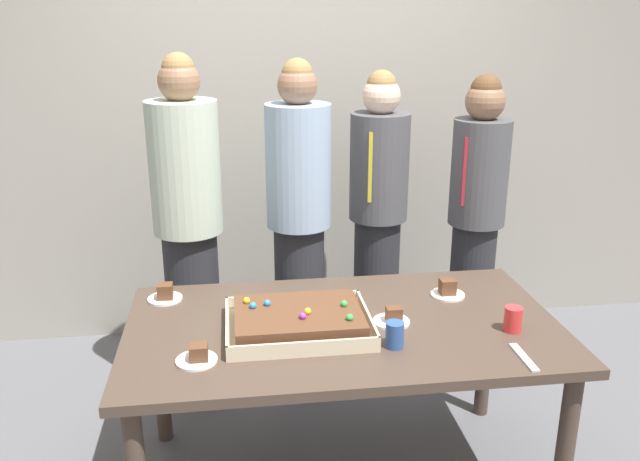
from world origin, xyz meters
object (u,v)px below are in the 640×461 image
sheet_cake (298,321)px  plated_slice_near_left (165,295)px  party_table (343,342)px  person_green_shirt_behind (378,217)px  plated_slice_near_right (448,290)px  person_serving_front (299,225)px  plated_slice_far_left (198,356)px  drink_cup_middle (395,335)px  person_left_edge_reaching (476,221)px  drink_cup_nearest (513,319)px  person_striped_tie_right (189,229)px  plated_slice_far_right (392,318)px  cake_server_utensil (524,357)px

sheet_cake → plated_slice_near_left: size_ratio=3.77×
party_table → person_green_shirt_behind: person_green_shirt_behind is taller
plated_slice_near_left → plated_slice_near_right: 1.24m
party_table → person_serving_front: 0.87m
party_table → plated_slice_near_right: bearing=22.5°
sheet_cake → plated_slice_far_left: bearing=-153.0°
plated_slice_near_right → plated_slice_near_left: bearing=174.4°
drink_cup_middle → person_left_edge_reaching: (0.72, 1.09, 0.07)m
sheet_cake → party_table: bearing=10.4°
drink_cup_nearest → drink_cup_middle: 0.50m
party_table → plated_slice_far_left: bearing=-158.1°
plated_slice_far_left → person_green_shirt_behind: size_ratio=0.09×
person_striped_tie_right → plated_slice_far_left: bearing=-24.5°
plated_slice_far_right → person_green_shirt_behind: person_green_shirt_behind is taller
sheet_cake → person_left_edge_reaching: (1.06, 0.91, 0.08)m
plated_slice_far_right → drink_cup_nearest: 0.47m
plated_slice_near_left → plated_slice_far_right: 0.99m
sheet_cake → plated_slice_near_right: bearing=19.4°
plated_slice_far_left → person_serving_front: (0.48, 1.06, 0.13)m
plated_slice_far_left → drink_cup_nearest: drink_cup_nearest is taller
plated_slice_far_left → cake_server_utensil: bearing=-6.6°
sheet_cake → drink_cup_middle: sheet_cake is taller
party_table → drink_cup_nearest: bearing=-13.1°
sheet_cake → cake_server_utensil: 0.86m
plated_slice_far_right → cake_server_utensil: size_ratio=0.75×
person_serving_front → person_green_shirt_behind: person_serving_front is taller
cake_server_utensil → person_green_shirt_behind: bearing=99.5°
person_green_shirt_behind → person_left_edge_reaching: bearing=100.0°
drink_cup_middle → person_left_edge_reaching: size_ratio=0.06×
person_green_shirt_behind → person_striped_tie_right: person_striped_tie_right is taller
party_table → plated_slice_near_left: plated_slice_near_left is taller
sheet_cake → drink_cup_nearest: 0.84m
person_striped_tie_right → person_left_edge_reaching: bearing=63.9°
plated_slice_far_left → drink_cup_nearest: 1.22m
plated_slice_near_left → person_green_shirt_behind: person_green_shirt_behind is taller
sheet_cake → plated_slice_near_left: 0.66m
plated_slice_near_right → person_striped_tie_right: (-1.15, 0.60, 0.14)m
party_table → plated_slice_far_right: bearing=-5.9°
person_serving_front → person_left_edge_reaching: size_ratio=1.05×
plated_slice_far_right → person_serving_front: bearing=108.8°
plated_slice_near_left → cake_server_utensil: bearing=-27.5°
sheet_cake → plated_slice_near_left: (-0.55, 0.36, -0.02)m
party_table → drink_cup_middle: 0.30m
drink_cup_nearest → person_serving_front: person_serving_front is taller
sheet_cake → person_serving_front: person_serving_front is taller
person_serving_front → person_left_edge_reaching: bearing=98.9°
plated_slice_far_left → person_serving_front: size_ratio=0.09×
drink_cup_middle → party_table: bearing=126.0°
plated_slice_far_left → sheet_cake: bearing=27.0°
plated_slice_near_left → person_striped_tie_right: (0.08, 0.47, 0.14)m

